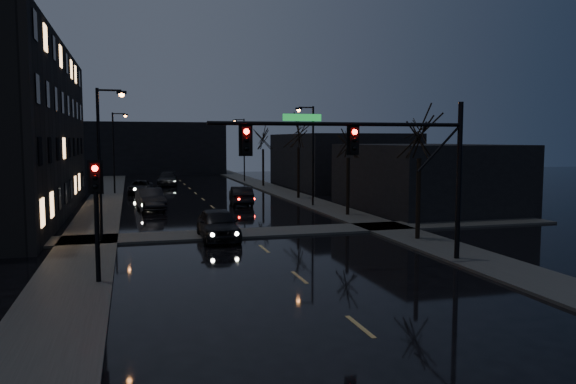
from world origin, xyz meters
TOP-DOWN VIEW (x-y plane):
  - ground at (0.00, 0.00)m, footprint 160.00×160.00m
  - sidewalk_left at (-8.50, 35.00)m, footprint 3.00×140.00m
  - sidewalk_right at (8.50, 35.00)m, footprint 3.00×140.00m
  - sidewalk_cross at (0.00, 18.50)m, footprint 40.00×3.00m
  - commercial_right_near at (15.50, 26.00)m, footprint 10.00×14.00m
  - commercial_right_far at (17.00, 48.00)m, footprint 12.00×18.00m
  - far_block at (-3.00, 78.00)m, footprint 22.00×10.00m
  - signal_mast at (3.85, 9.00)m, footprint 11.11×0.41m
  - signal_pole_left at (-7.50, 8.99)m, footprint 0.35×0.41m
  - tree_near at (8.40, 14.00)m, footprint 3.52×3.52m
  - tree_mid_a at (8.40, 24.00)m, footprint 3.30×3.30m
  - tree_mid_b at (8.40, 36.00)m, footprint 3.74×3.74m
  - tree_far at (8.40, 50.00)m, footprint 3.43×3.43m
  - streetlight_l_near at (-7.58, 18.00)m, footprint 1.53×0.28m
  - streetlight_l_far at (-7.58, 45.00)m, footprint 1.53×0.28m
  - streetlight_r_mid at (7.58, 30.00)m, footprint 1.53×0.28m
  - streetlight_r_far at (7.58, 58.00)m, footprint 1.53×0.28m
  - oncoming_car_a at (-1.80, 17.20)m, footprint 2.03×4.95m
  - oncoming_car_b at (-4.85, 31.25)m, footprint 2.27×5.22m
  - oncoming_car_c at (-5.32, 44.85)m, footprint 2.74×5.03m
  - oncoming_car_d at (-2.10, 54.46)m, footprint 2.78×5.65m
  - lead_car at (2.48, 32.74)m, footprint 2.04×4.81m

SIDE VIEW (x-z plane):
  - ground at x=0.00m, z-range 0.00..0.00m
  - sidewalk_left at x=-8.50m, z-range 0.00..0.12m
  - sidewalk_right at x=8.50m, z-range 0.00..0.12m
  - sidewalk_cross at x=0.00m, z-range 0.00..0.12m
  - oncoming_car_c at x=-5.32m, z-range 0.00..1.34m
  - lead_car at x=2.48m, z-range 0.00..1.54m
  - oncoming_car_d at x=-2.10m, z-range 0.00..1.58m
  - oncoming_car_b at x=-4.85m, z-range 0.00..1.67m
  - oncoming_car_a at x=-1.80m, z-range 0.00..1.68m
  - commercial_right_near at x=15.50m, z-range 0.00..5.00m
  - commercial_right_far at x=17.00m, z-range 0.00..6.00m
  - signal_pole_left at x=-7.50m, z-range 0.75..5.27m
  - far_block at x=-3.00m, z-range 0.00..8.00m
  - streetlight_l_near at x=-7.58m, z-range 0.77..8.77m
  - streetlight_l_far at x=-7.58m, z-range 0.77..8.77m
  - streetlight_r_mid at x=7.58m, z-range 0.77..8.77m
  - streetlight_r_far at x=7.58m, z-range 0.77..8.77m
  - signal_mast at x=3.85m, z-range 1.37..8.37m
  - tree_mid_a at x=8.40m, z-range 2.04..9.61m
  - tree_far at x=8.40m, z-range 2.12..10.00m
  - tree_near at x=8.40m, z-range 2.18..10.26m
  - tree_mid_b at x=8.40m, z-range 2.32..10.90m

